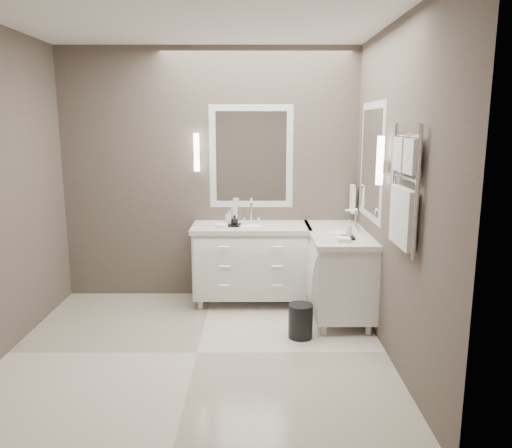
{
  "coord_description": "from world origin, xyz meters",
  "views": [
    {
      "loc": [
        0.49,
        -3.92,
        1.9
      ],
      "look_at": [
        0.5,
        0.7,
        0.97
      ],
      "focal_mm": 35.0,
      "sensor_mm": 36.0,
      "label": 1
    }
  ],
  "objects_px": {
    "vanity_back": "(251,259)",
    "towel_ladder": "(404,196)",
    "waste_bin": "(300,321)",
    "vanity_right": "(338,267)"
  },
  "relations": [
    {
      "from": "vanity_back",
      "to": "waste_bin",
      "type": "height_order",
      "value": "vanity_back"
    },
    {
      "from": "vanity_back",
      "to": "towel_ladder",
      "type": "xyz_separation_m",
      "value": [
        1.1,
        -1.63,
        0.91
      ]
    },
    {
      "from": "vanity_back",
      "to": "waste_bin",
      "type": "relative_size",
      "value": 4.02
    },
    {
      "from": "vanity_back",
      "to": "towel_ladder",
      "type": "bearing_deg",
      "value": -55.9
    },
    {
      "from": "waste_bin",
      "to": "towel_ladder",
      "type": "bearing_deg",
      "value": -47.56
    },
    {
      "from": "waste_bin",
      "to": "vanity_right",
      "type": "bearing_deg",
      "value": 54.17
    },
    {
      "from": "vanity_right",
      "to": "waste_bin",
      "type": "distance_m",
      "value": 0.8
    },
    {
      "from": "waste_bin",
      "to": "vanity_back",
      "type": "bearing_deg",
      "value": 116.22
    },
    {
      "from": "towel_ladder",
      "to": "waste_bin",
      "type": "relative_size",
      "value": 2.92
    },
    {
      "from": "towel_ladder",
      "to": "vanity_right",
      "type": "bearing_deg",
      "value": 99.84
    }
  ]
}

